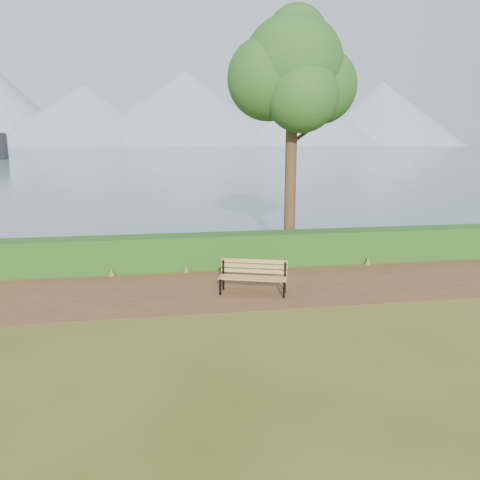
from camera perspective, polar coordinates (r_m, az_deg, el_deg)
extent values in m
plane|color=#435317|center=(11.86, -0.69, -6.45)|extent=(140.00, 140.00, 0.00)
cube|color=#53331C|center=(12.14, -0.90, -5.99)|extent=(40.00, 3.40, 0.01)
cube|color=#1A4914|center=(14.21, -2.28, -1.26)|extent=(32.00, 0.85, 1.00)
cube|color=slate|center=(271.16, -9.20, 10.99)|extent=(700.00, 510.00, 0.00)
cone|color=#7E90A9|center=(410.79, -18.10, 14.18)|extent=(160.00, 160.00, 48.00)
cone|color=#7E90A9|center=(417.59, -6.63, 15.59)|extent=(190.00, 190.00, 62.00)
cone|color=#7E90A9|center=(426.56, 6.00, 14.72)|extent=(170.00, 170.00, 50.00)
cone|color=#7E90A9|center=(467.62, 16.73, 14.54)|extent=(150.00, 150.00, 58.00)
cone|color=#7E90A9|center=(441.42, -10.76, 13.51)|extent=(120.00, 120.00, 35.00)
cone|color=#7E90A9|center=(462.04, 10.08, 13.77)|extent=(130.00, 130.00, 40.00)
cube|color=black|center=(11.62, -2.41, -5.76)|extent=(0.06, 0.07, 0.42)
cube|color=black|center=(11.95, -2.04, -4.30)|extent=(0.06, 0.07, 0.80)
cube|color=black|center=(11.76, -2.22, -4.61)|extent=(0.19, 0.48, 0.05)
cube|color=black|center=(11.44, 5.37, -6.10)|extent=(0.06, 0.07, 0.42)
cube|color=black|center=(11.77, 5.51, -4.60)|extent=(0.06, 0.07, 0.80)
cube|color=black|center=(11.58, 5.45, -4.93)|extent=(0.19, 0.48, 0.05)
cube|color=olive|center=(11.47, 1.47, -4.90)|extent=(1.62, 0.60, 0.03)
cube|color=olive|center=(11.58, 1.55, -4.73)|extent=(1.62, 0.60, 0.03)
cube|color=olive|center=(11.69, 1.62, -4.57)|extent=(1.62, 0.60, 0.03)
cube|color=olive|center=(11.81, 1.69, -4.41)|extent=(1.62, 0.60, 0.03)
cube|color=olive|center=(11.83, 1.73, -3.81)|extent=(1.61, 0.56, 0.10)
cube|color=olive|center=(11.79, 1.73, -3.20)|extent=(1.61, 0.56, 0.10)
cube|color=olive|center=(11.76, 1.74, -2.58)|extent=(1.61, 0.56, 0.10)
cylinder|color=#332215|center=(15.02, 6.22, 9.99)|extent=(0.36, 0.36, 6.50)
sphere|color=#184717|center=(15.18, 6.47, 20.27)|extent=(3.07, 3.07, 3.07)
sphere|color=#184717|center=(15.41, 9.58, 18.02)|extent=(2.35, 2.35, 2.35)
sphere|color=#184717|center=(14.96, 3.52, 19.04)|extent=(2.53, 2.53, 2.53)
sphere|color=#184717|center=(14.45, 7.54, 17.06)|extent=(2.17, 2.17, 2.17)
sphere|color=#184717|center=(15.79, 5.07, 21.63)|extent=(1.99, 1.99, 1.99)
sphere|color=#184717|center=(15.43, 6.92, 23.53)|extent=(1.81, 1.81, 1.81)
cylinder|color=#332215|center=(15.13, 7.81, 12.70)|extent=(0.95, 0.11, 0.71)
cylinder|color=#332215|center=(15.03, 4.86, 14.50)|extent=(0.74, 0.34, 0.65)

